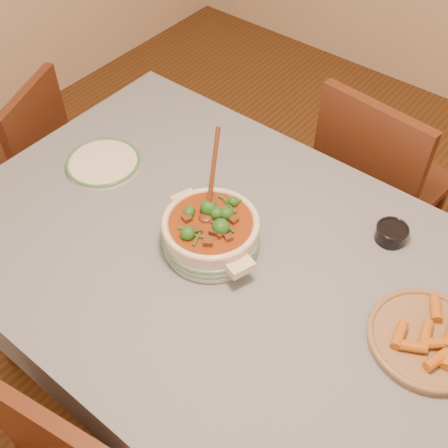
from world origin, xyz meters
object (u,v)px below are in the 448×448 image
at_px(dining_table, 236,282).
at_px(chair_left, 26,158).
at_px(white_plate, 103,163).
at_px(stew_casserole, 211,231).
at_px(chair_far, 375,179).
at_px(condiment_bowl, 392,233).
at_px(fried_plate, 427,338).

height_order(dining_table, chair_left, chair_left).
bearing_deg(chair_left, white_plate, 63.82).
relative_size(stew_casserole, chair_far, 0.37).
relative_size(condiment_bowl, chair_far, 0.12).
distance_m(condiment_bowl, chair_left, 1.50).
height_order(dining_table, condiment_bowl, condiment_bowl).
bearing_deg(white_plate, dining_table, -4.75).
distance_m(stew_casserole, chair_far, 0.87).
relative_size(white_plate, condiment_bowl, 2.86).
xyz_separation_m(chair_far, chair_left, (-1.20, -0.72, -0.06)).
bearing_deg(dining_table, chair_far, 86.44).
bearing_deg(white_plate, chair_left, 176.44).
bearing_deg(chair_far, stew_casserole, 85.95).
height_order(fried_plate, chair_far, chair_far).
distance_m(dining_table, chair_far, 0.82).
bearing_deg(dining_table, stew_casserole, 179.95).
bearing_deg(fried_plate, chair_left, -179.69).
xyz_separation_m(dining_table, chair_far, (0.05, 0.80, -0.15)).
bearing_deg(dining_table, white_plate, 175.25).
height_order(chair_far, chair_left, chair_far).
xyz_separation_m(white_plate, chair_far, (0.63, 0.75, -0.26)).
bearing_deg(stew_casserole, chair_far, 80.17).
relative_size(white_plate, chair_left, 0.39).
bearing_deg(chair_far, condiment_bowl, 123.33).
distance_m(white_plate, chair_left, 0.65).
xyz_separation_m(dining_table, white_plate, (-0.58, 0.05, 0.10)).
bearing_deg(condiment_bowl, dining_table, -130.39).
bearing_deg(white_plate, chair_far, 50.13).
distance_m(condiment_bowl, chair_far, 0.58).
bearing_deg(stew_casserole, fried_plate, 8.71).
distance_m(fried_plate, chair_far, 0.89).
relative_size(white_plate, fried_plate, 0.87).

